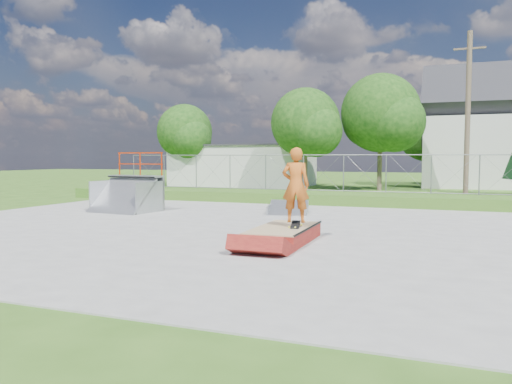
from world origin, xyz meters
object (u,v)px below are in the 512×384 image
flat_bank_ramp (288,208)px  skater (296,188)px  grind_box (284,235)px  quarter_pipe (125,182)px

flat_bank_ramp → skater: bearing=-82.5°
skater → grind_box: bearing=15.5°
grind_box → quarter_pipe: 9.22m
skater → quarter_pipe: bearing=-39.4°
grind_box → flat_bank_ramp: size_ratio=1.74×
grind_box → flat_bank_ramp: (-1.80, 6.08, 0.02)m
grind_box → quarter_pipe: bearing=150.2°
flat_bank_ramp → skater: (2.07, -5.94, 1.17)m
flat_bank_ramp → skater: size_ratio=0.83×
quarter_pipe → flat_bank_ramp: size_ratio=1.51×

